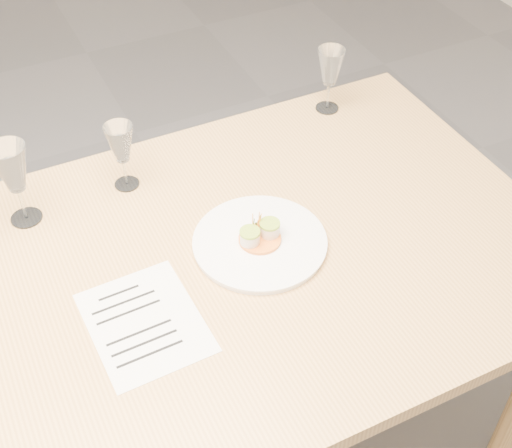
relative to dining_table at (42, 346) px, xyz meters
name	(u,v)px	position (x,y,z in m)	size (l,w,h in m)	color
dining_table	(42,346)	(0.00, 0.00, 0.00)	(2.40, 1.00, 0.75)	tan
dinner_plate	(260,241)	(0.52, 0.01, 0.08)	(0.31, 0.31, 0.08)	white
recipe_sheet	(144,322)	(0.21, -0.09, 0.07)	(0.23, 0.29, 0.00)	white
wine_glass_1	(12,170)	(0.06, 0.33, 0.22)	(0.09, 0.09, 0.21)	white
wine_glass_2	(121,145)	(0.32, 0.35, 0.19)	(0.07, 0.07, 0.18)	white
wine_glass_3	(330,68)	(0.94, 0.41, 0.20)	(0.08, 0.08, 0.19)	white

